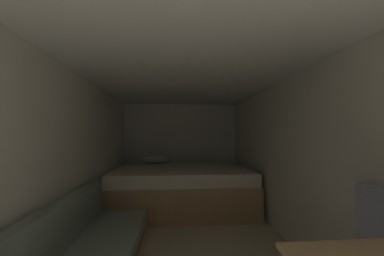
{
  "coord_description": "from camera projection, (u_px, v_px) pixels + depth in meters",
  "views": [
    {
      "loc": [
        -0.15,
        -0.35,
        1.29
      ],
      "look_at": [
        0.09,
        2.65,
        1.4
      ],
      "focal_mm": 21.34,
      "sensor_mm": 36.0,
      "label": 1
    }
  ],
  "objects": [
    {
      "name": "wall_back",
      "position": [
        181.0,
        149.0,
        5.09
      ],
      "size": [
        2.58,
        0.05,
        2.01
      ],
      "primitive_type": "cube",
      "color": "silver",
      "rests_on": "ground"
    },
    {
      "name": "wall_left",
      "position": [
        66.0,
        164.0,
        2.37
      ],
      "size": [
        0.05,
        5.21,
        2.01
      ],
      "primitive_type": "cube",
      "color": "silver",
      "rests_on": "ground"
    },
    {
      "name": "wall_right",
      "position": [
        300.0,
        162.0,
        2.57
      ],
      "size": [
        0.05,
        5.21,
        2.01
      ],
      "primitive_type": "cube",
      "color": "silver",
      "rests_on": "ground"
    },
    {
      "name": "ceiling_slab",
      "position": [
        188.0,
        69.0,
        2.51
      ],
      "size": [
        2.58,
        5.21,
        0.05
      ],
      "primitive_type": "cube",
      "color": "white",
      "rests_on": "wall_left"
    },
    {
      "name": "bed",
      "position": [
        182.0,
        187.0,
        4.14
      ],
      "size": [
        2.36,
        1.71,
        0.91
      ],
      "color": "tan",
      "rests_on": "ground"
    }
  ]
}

